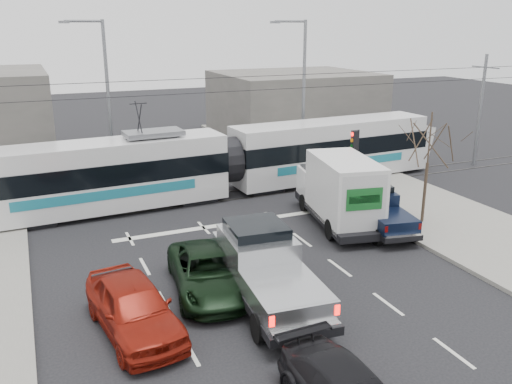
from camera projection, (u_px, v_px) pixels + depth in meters
name	position (u px, v px, depth m)	size (l,w,h in m)	color
ground	(299.00, 276.00, 19.68)	(120.00, 120.00, 0.00)	black
sidewalk_right	(487.00, 237.00, 23.04)	(6.00, 60.00, 0.15)	gray
rails	(211.00, 198.00, 28.45)	(60.00, 1.60, 0.03)	#33302D
building_right	(294.00, 103.00, 44.51)	(12.00, 10.00, 5.00)	slate
bare_tree	(429.00, 143.00, 23.61)	(2.40, 2.40, 5.00)	#47382B
traffic_signal	(355.00, 150.00, 27.00)	(0.44, 0.44, 3.60)	black
street_lamp_near	(301.00, 86.00, 33.20)	(2.38, 0.25, 9.00)	slate
street_lamp_far	(105.00, 91.00, 30.62)	(2.38, 0.25, 9.00)	slate
catenary	(209.00, 125.00, 27.30)	(60.00, 0.20, 7.00)	black
tram	(227.00, 161.00, 28.60)	(25.27, 3.96, 5.14)	silver
silver_pickup	(264.00, 265.00, 17.80)	(2.74, 6.59, 2.34)	black
box_truck	(340.00, 191.00, 24.29)	(3.37, 6.69, 3.19)	black
navy_pickup	(378.00, 209.00, 23.89)	(2.46, 4.78, 1.92)	black
green_car	(208.00, 272.00, 18.37)	(2.29, 4.97, 1.38)	black
red_car	(133.00, 307.00, 15.86)	(1.94, 4.82, 1.64)	maroon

